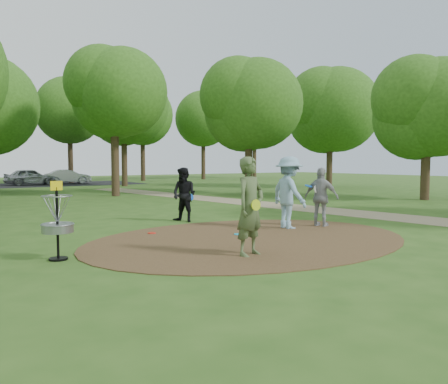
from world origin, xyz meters
TOP-DOWN VIEW (x-y plane):
  - ground at (0.00, 0.00)m, footprint 100.00×100.00m
  - dirt_clearing at (0.00, 0.00)m, footprint 8.40×8.40m
  - footpath at (6.50, 2.00)m, footprint 7.55×39.89m
  - parking_lot at (2.00, 30.00)m, footprint 14.00×8.00m
  - player_observer_with_disc at (-1.17, -1.49)m, footprint 0.84×0.66m
  - player_throwing_with_disc at (1.93, 0.76)m, footprint 1.32×1.39m
  - player_walking_with_disc at (0.15, 3.69)m, footprint 0.96×1.04m
  - player_waiting_with_disc at (2.98, 0.52)m, footprint 0.80×1.11m
  - disc_ground_cyan at (0.07, 0.65)m, footprint 0.22×0.22m
  - disc_ground_red at (-1.71, 2.08)m, footprint 0.22×0.22m
  - car_left at (0.23, 29.98)m, footprint 4.01×1.81m
  - car_right at (3.27, 30.17)m, footprint 3.78×1.48m
  - disc_golf_basket at (-4.50, 0.30)m, footprint 0.63×0.63m
  - tree_ring at (2.03, 9.20)m, footprint 37.16×45.55m

SIDE VIEW (x-z plane):
  - ground at x=0.00m, z-range 0.00..0.00m
  - parking_lot at x=2.00m, z-range 0.00..0.01m
  - footpath at x=6.50m, z-range 0.00..0.01m
  - dirt_clearing at x=0.00m, z-range 0.00..0.02m
  - disc_ground_cyan at x=0.07m, z-range 0.02..0.04m
  - disc_ground_red at x=-1.71m, z-range 0.02..0.04m
  - car_right at x=3.27m, z-range 0.00..1.22m
  - car_left at x=0.23m, z-range 0.00..1.34m
  - player_walking_with_disc at x=0.15m, z-range 0.00..1.73m
  - player_waiting_with_disc at x=2.98m, z-range 0.00..1.74m
  - disc_golf_basket at x=-4.50m, z-range 0.10..1.64m
  - player_observer_with_disc at x=-1.17m, z-range 0.00..2.01m
  - player_throwing_with_disc at x=1.93m, z-range 0.00..2.06m
  - tree_ring at x=2.03m, z-range 0.75..9.74m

